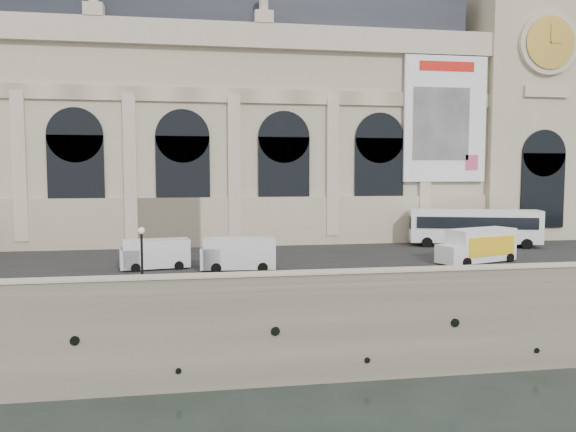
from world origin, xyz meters
The scene contains 11 objects.
ground centered at (0.00, 0.00, 0.00)m, with size 260.00×260.00×0.00m, color black.
quay centered at (0.00, 35.00, 3.00)m, with size 160.00×70.00×6.00m, color gray.
street centered at (0.00, 14.00, 6.03)m, with size 160.00×24.00×0.06m, color #2D2D2D.
parapet centered at (0.00, 0.60, 6.62)m, with size 160.00×1.40×1.21m.
museum centered at (-5.98, 30.86, 19.72)m, with size 69.00×18.70×29.10m.
clock_pavilion centered at (34.00, 27.93, 23.42)m, with size 13.00×14.72×36.70m.
bus_right centered at (24.70, 18.00, 8.09)m, with size 12.85×6.23×3.73m.
van_b centered at (-6.22, 9.92, 7.19)m, with size 5.47×2.79×2.33m.
van_c centered at (0.09, 8.44, 7.28)m, with size 5.81×2.73×2.51m.
box_truck centered at (20.13, 8.67, 7.43)m, with size 7.39×4.37×2.84m.
lamp_right centered at (-6.19, 1.63, 8.05)m, with size 0.42×0.42×4.12m.
Camera 1 is at (-2.84, -34.11, 13.62)m, focal length 35.00 mm.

